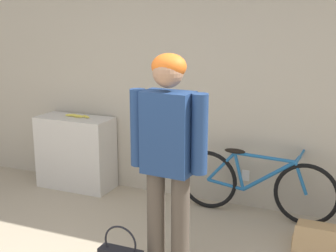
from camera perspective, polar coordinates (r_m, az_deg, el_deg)
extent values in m
cube|color=#B7AD99|center=(5.08, 3.91, 5.06)|extent=(8.00, 0.06, 2.60)
cube|color=white|center=(5.13, 9.45, -5.97)|extent=(0.08, 0.01, 0.12)
cube|color=beige|center=(5.70, -11.16, -3.18)|extent=(0.90, 0.41, 0.86)
cylinder|color=#4C4238|center=(3.84, -1.47, -11.52)|extent=(0.15, 0.15, 0.85)
cylinder|color=#4C4238|center=(3.77, 1.51, -12.06)|extent=(0.15, 0.15, 0.85)
cube|color=navy|center=(3.54, 0.00, -0.85)|extent=(0.40, 0.25, 0.64)
cylinder|color=navy|center=(3.64, -3.66, -0.21)|extent=(0.12, 0.12, 0.61)
cylinder|color=navy|center=(3.45, 3.87, -1.01)|extent=(0.12, 0.12, 0.61)
sphere|color=#A37556|center=(3.46, 0.00, 6.58)|extent=(0.23, 0.23, 0.23)
ellipsoid|color=orange|center=(3.47, 0.11, 7.27)|extent=(0.27, 0.24, 0.20)
torus|color=black|center=(5.05, 4.89, -6.53)|extent=(0.64, 0.06, 0.64)
torus|color=black|center=(4.83, 16.48, -8.03)|extent=(0.64, 0.06, 0.64)
cylinder|color=#1E609E|center=(5.00, 6.99, -7.08)|extent=(0.39, 0.04, 0.08)
cylinder|color=#1E609E|center=(4.95, 6.49, -4.93)|extent=(0.31, 0.04, 0.36)
cylinder|color=#1E609E|center=(4.90, 8.65, -5.47)|extent=(0.14, 0.04, 0.39)
cylinder|color=#1E609E|center=(4.84, 12.15, -6.00)|extent=(0.53, 0.05, 0.40)
cylinder|color=#1E609E|center=(4.79, 11.67, -3.76)|extent=(0.61, 0.05, 0.05)
cylinder|color=#1E609E|center=(4.78, 15.88, -6.17)|extent=(0.15, 0.04, 0.33)
cylinder|color=#1E609E|center=(4.73, 15.54, -3.95)|extent=(0.07, 0.04, 0.08)
cylinder|color=#1E609E|center=(4.71, 15.80, -3.62)|extent=(0.03, 0.46, 0.02)
ellipsoid|color=black|center=(4.85, 8.16, -3.04)|extent=(0.22, 0.08, 0.05)
ellipsoid|color=#EAD64C|center=(5.58, -10.94, 1.20)|extent=(0.16, 0.03, 0.03)
ellipsoid|color=#EAD64C|center=(5.65, -11.71, 1.32)|extent=(0.14, 0.09, 0.03)
ellipsoid|color=#EAD64C|center=(5.53, -9.96, 1.15)|extent=(0.14, 0.09, 0.03)
sphere|color=brown|center=(5.69, -12.10, 1.39)|extent=(0.02, 0.02, 0.02)
torus|color=black|center=(3.84, -5.83, -13.94)|extent=(0.29, 0.02, 0.29)
cube|color=tan|center=(4.54, 18.19, -12.99)|extent=(0.47, 0.42, 0.15)
cube|color=tan|center=(4.32, 17.98, -13.43)|extent=(0.44, 0.15, 0.19)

